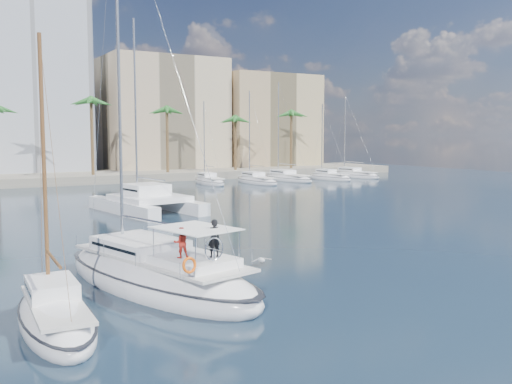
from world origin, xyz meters
TOP-DOWN VIEW (x-y plane):
  - ground at (0.00, 0.00)m, footprint 160.00×160.00m
  - quay at (0.00, 61.00)m, footprint 120.00×14.00m
  - building_beige at (22.00, 70.00)m, footprint 20.00×14.00m
  - building_tan_right at (42.00, 68.00)m, footprint 18.00×12.00m
  - palm_centre at (0.00, 57.00)m, footprint 3.60×3.60m
  - palm_right at (34.00, 57.00)m, footprint 3.60×3.60m
  - main_sloop at (-5.47, -1.01)m, footprint 7.33×13.91m
  - small_sloop at (-10.45, -4.36)m, footprint 2.77×7.86m
  - catamaran at (2.78, 23.70)m, footprint 7.52×12.52m
  - seagull at (0.85, 0.40)m, footprint 1.20×0.52m
  - moored_yacht_a at (20.00, 47.00)m, footprint 3.37×9.52m
  - moored_yacht_b at (26.50, 45.00)m, footprint 3.32×10.83m
  - moored_yacht_c at (33.00, 47.00)m, footprint 3.98×12.33m
  - moored_yacht_d at (39.50, 45.00)m, footprint 3.52×9.55m
  - moored_yacht_e at (46.00, 47.00)m, footprint 4.61×11.11m

SIDE VIEW (x-z plane):
  - ground at x=0.00m, z-range 0.00..0.00m
  - moored_yacht_a at x=20.00m, z-range -5.95..5.95m
  - moored_yacht_b at x=26.50m, z-range -6.86..6.86m
  - moored_yacht_c at x=33.00m, z-range -7.77..7.77m
  - moored_yacht_d at x=39.50m, z-range -5.95..5.95m
  - moored_yacht_e at x=46.00m, z-range -6.86..6.86m
  - seagull at x=0.85m, z-range 0.20..0.42m
  - small_sloop at x=-10.45m, z-range -5.16..5.99m
  - main_sloop at x=-5.47m, z-range -9.28..10.42m
  - quay at x=0.00m, z-range 0.00..1.20m
  - catamaran at x=2.78m, z-range -7.47..9.76m
  - building_tan_right at x=42.00m, z-range 0.00..18.00m
  - building_beige at x=22.00m, z-range 0.00..20.00m
  - palm_centre at x=0.00m, z-range 4.13..16.43m
  - palm_right at x=34.00m, z-range 4.13..16.43m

